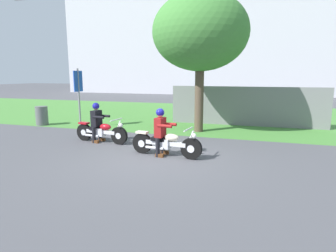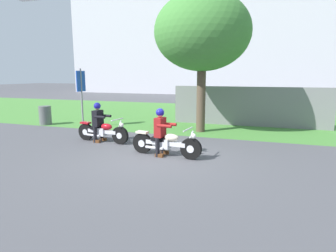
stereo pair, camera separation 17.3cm
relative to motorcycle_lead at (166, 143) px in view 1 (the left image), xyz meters
name	(u,v)px [view 1 (the left image)]	position (x,y,z in m)	size (l,w,h in m)	color
ground	(153,158)	(-0.28, -0.33, -0.38)	(120.00, 120.00, 0.00)	#4C4C51
grass_verge	(208,115)	(-0.28, 8.81, -0.37)	(60.00, 12.00, 0.01)	#478438
stadium_facade	(245,41)	(0.60, 29.62, 6.04)	(45.47, 8.00, 12.84)	silver
motorcycle_lead	(166,143)	(0.00, 0.00, 0.00)	(2.16, 0.66, 0.86)	black
rider_lead	(161,128)	(-0.17, 0.02, 0.43)	(0.58, 0.50, 1.38)	black
motorcycle_follow	(101,132)	(-2.67, 0.94, 0.00)	(2.07, 0.66, 0.86)	black
rider_follow	(97,119)	(-2.84, 0.96, 0.42)	(0.58, 0.50, 1.38)	black
tree_roadside	(200,33)	(0.17, 3.87, 3.58)	(3.79, 3.79, 5.49)	brown
trash_can	(42,116)	(-7.14, 3.16, 0.06)	(0.55, 0.55, 0.88)	#595E5B
sign_banner	(79,89)	(-5.07, 3.18, 1.34)	(0.08, 0.60, 2.60)	gray
fence_segment	(246,106)	(1.97, 5.85, 0.52)	(7.00, 0.06, 1.80)	slate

